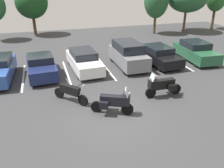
% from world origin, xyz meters
% --- Properties ---
extents(ground, '(44.00, 44.00, 0.10)m').
position_xyz_m(ground, '(0.00, 0.00, -0.05)').
color(ground, '#38383A').
extents(motorcycle_touring, '(1.99, 1.21, 1.41)m').
position_xyz_m(motorcycle_touring, '(0.00, 0.16, 0.65)').
color(motorcycle_touring, black).
rests_on(motorcycle_touring, ground).
extents(motorcycle_second, '(2.23, 0.88, 1.45)m').
position_xyz_m(motorcycle_second, '(3.22, 1.16, 0.67)').
color(motorcycle_second, black).
rests_on(motorcycle_second, ground).
extents(motorcycle_third, '(1.61, 1.81, 1.24)m').
position_xyz_m(motorcycle_third, '(-1.86, 2.01, 0.58)').
color(motorcycle_third, black).
rests_on(motorcycle_third, ground).
extents(parking_stripes, '(23.86, 5.02, 0.01)m').
position_xyz_m(parking_stripes, '(-1.56, 6.47, 0.00)').
color(parking_stripes, silver).
rests_on(parking_stripes, ground).
extents(car_navy, '(2.03, 4.34, 1.44)m').
position_xyz_m(car_navy, '(-3.27, 6.44, 0.69)').
color(car_navy, navy).
rests_on(car_navy, ground).
extents(car_white, '(2.05, 4.82, 1.45)m').
position_xyz_m(car_white, '(-0.24, 6.69, 0.71)').
color(car_white, white).
rests_on(car_white, ground).
extents(car_grey, '(1.86, 4.36, 1.86)m').
position_xyz_m(car_grey, '(3.13, 6.47, 0.92)').
color(car_grey, slate).
rests_on(car_grey, ground).
extents(car_black, '(2.11, 4.49, 1.37)m').
position_xyz_m(car_black, '(5.66, 6.36, 0.67)').
color(car_black, black).
rests_on(car_black, ground).
extents(car_green, '(2.18, 4.60, 1.51)m').
position_xyz_m(car_green, '(8.98, 6.29, 0.73)').
color(car_green, '#235638').
rests_on(car_green, ground).
extents(tree_rear, '(3.64, 3.64, 5.55)m').
position_xyz_m(tree_rear, '(-3.60, 20.03, 3.70)').
color(tree_rear, '#4C3823').
rests_on(tree_rear, ground).
extents(tree_center, '(2.87, 2.87, 6.07)m').
position_xyz_m(tree_center, '(10.25, 16.37, 3.94)').
color(tree_center, '#4C3823').
rests_on(tree_center, ground).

